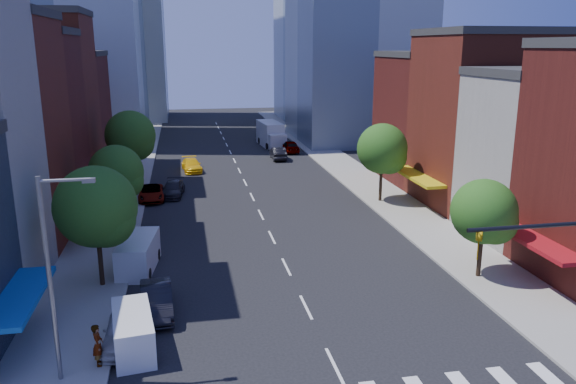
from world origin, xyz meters
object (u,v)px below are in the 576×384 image
cargo_van_far (138,255)px  traffic_car_oncoming (278,153)px  taxi (192,165)px  pedestrian_far (127,236)px  pedestrian_near (98,345)px  cargo_van_near (133,333)px  box_truck (271,135)px  parked_car_rear (173,189)px  traffic_car_far (290,146)px  parked_car_front (125,328)px  parked_car_second (156,300)px  parked_car_third (151,193)px

cargo_van_far → traffic_car_oncoming: (15.13, 34.63, -0.28)m
taxi → pedestrian_far: size_ratio=2.54×
pedestrian_near → pedestrian_far: 15.08m
cargo_van_near → cargo_van_far: cargo_van_far is taller
cargo_van_near → box_truck: box_truck is taller
pedestrian_far → pedestrian_near: bearing=4.9°
cargo_van_near → cargo_van_far: size_ratio=0.88×
cargo_van_near → box_truck: bearing=66.7°
cargo_van_far → traffic_car_oncoming: bearing=73.7°
parked_car_rear → traffic_car_far: (15.54, 20.60, 0.12)m
cargo_van_near → pedestrian_far: (-1.43, 13.87, 0.19)m
cargo_van_far → traffic_car_far: (17.56, 39.13, -0.24)m
parked_car_front → parked_car_second: 3.20m
parked_car_front → taxi: (4.04, 38.87, -0.10)m
parked_car_second → taxi: parked_car_second is taller
taxi → traffic_car_oncoming: (11.06, 5.14, 0.07)m
parked_car_third → pedestrian_near: 28.87m
parked_car_front → cargo_van_near: (0.43, -0.82, 0.11)m
traffic_car_oncoming → box_truck: 9.86m
parked_car_second → taxi: bearing=82.0°
parked_car_second → cargo_van_near: 3.83m
taxi → box_truck: box_truck is taller
parked_car_front → traffic_car_far: (17.54, 48.52, 0.00)m
taxi → pedestrian_near: (-5.04, -40.90, 0.42)m
traffic_car_oncoming → pedestrian_far: (-16.11, -30.96, 0.33)m
traffic_car_far → cargo_van_near: bearing=70.3°
traffic_car_far → pedestrian_near: (-18.54, -50.54, 0.32)m
parked_car_third → traffic_car_far: 27.90m
box_truck → pedestrian_far: box_truck is taller
parked_car_third → cargo_van_near: size_ratio=1.09×
parked_car_third → traffic_car_oncoming: 22.88m
parked_car_second → traffic_car_far: size_ratio=0.99×
traffic_car_far → taxi: bearing=35.0°
parked_car_second → pedestrian_near: bearing=-119.5°
parked_car_front → parked_car_rear: parked_car_front is taller
taxi → traffic_car_far: traffic_car_far is taller
traffic_car_far → box_truck: size_ratio=0.55×
traffic_car_far → cargo_van_far: bearing=65.3°
cargo_van_near → box_truck: (15.32, 54.63, 0.70)m
parked_car_front → box_truck: (15.75, 53.81, 0.81)m
parked_car_third → pedestrian_far: pedestrian_far is taller
taxi → traffic_car_oncoming: size_ratio=1.03×
pedestrian_near → pedestrian_far: bearing=-5.9°
pedestrian_far → cargo_van_near: bearing=10.8°
cargo_van_far → traffic_car_far: 42.89m
parked_car_rear → parked_car_second: bearing=-84.0°
parked_car_second → traffic_car_oncoming: 43.36m
parked_car_rear → box_truck: 29.34m
parked_car_second → parked_car_rear: parked_car_second is taller
parked_car_third → cargo_van_far: (-0.02, -17.44, 0.37)m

